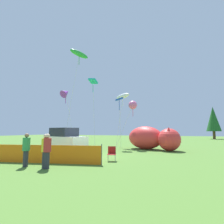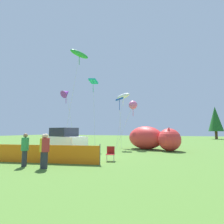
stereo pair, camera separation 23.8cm
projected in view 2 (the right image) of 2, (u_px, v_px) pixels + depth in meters
ground_plane at (81, 156)px, 13.90m from camera, size 120.00×120.00×0.00m
parked_car at (65, 141)px, 15.29m from camera, size 4.47×2.85×2.27m
folding_chair at (111, 153)px, 11.71m from camera, size 0.70×0.70×0.95m
inflatable_cat at (152, 139)px, 18.79m from camera, size 6.10×4.11×2.50m
safety_fence at (29, 154)px, 11.10m from camera, size 9.09×2.09×1.23m
spectator_in_blue_shirt at (25, 148)px, 9.96m from camera, size 0.40×0.40×1.86m
spectator_in_white_shirt at (45, 149)px, 9.39m from camera, size 0.40×0.40×1.85m
spectator_in_black_shirt at (43, 149)px, 9.50m from camera, size 0.40×0.40×1.83m
kite_pink_octopus at (133, 105)px, 20.00m from camera, size 2.30×1.51×5.44m
kite_white_ghost at (123, 96)px, 22.45m from camera, size 2.35×1.64×6.92m
kite_teal_diamond at (93, 82)px, 19.98m from camera, size 0.92×0.94×7.96m
kite_purple_delta at (66, 93)px, 21.06m from camera, size 1.75×1.50×7.24m
kite_green_fish at (79, 54)px, 20.17m from camera, size 1.73×2.88×11.37m
kite_blue_box at (119, 100)px, 20.21m from camera, size 1.18×1.35×5.92m
horizon_tree_east at (215, 119)px, 42.38m from camera, size 3.31×3.31×7.90m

